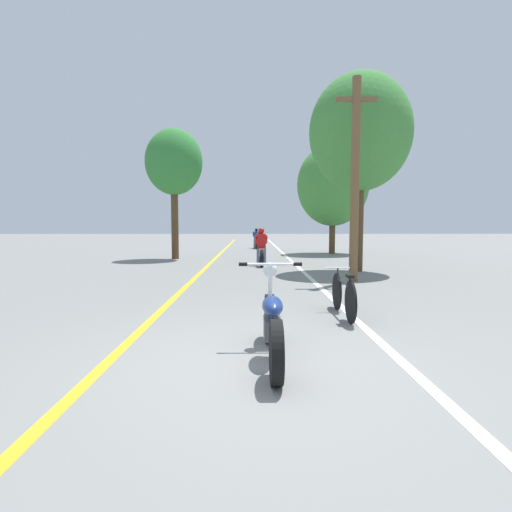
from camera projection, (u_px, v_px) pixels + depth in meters
ground_plane at (255, 363)px, 4.57m from camera, size 120.00×120.00×0.00m
lane_stripe_center at (211, 262)px, 16.62m from camera, size 0.14×48.00×0.01m
lane_stripe_edge at (293, 262)px, 16.66m from camera, size 0.14×48.00×0.01m
utility_pole at (355, 178)px, 10.87m from camera, size 1.10×0.24×5.53m
roadside_tree_right_near at (360, 133)px, 13.13m from camera, size 3.36×3.03×6.54m
roadside_tree_right_far at (333, 185)px, 21.10m from camera, size 3.78×3.40×5.83m
roadside_tree_left at (174, 163)px, 17.87m from camera, size 2.56×2.30×5.84m
motorcycle_foreground at (272, 323)px, 4.69m from camera, size 0.81×2.07×1.10m
motorcycle_rider_lead at (261, 251)px, 15.40m from camera, size 0.50×2.09×1.45m
motorcycle_rider_far at (256, 241)px, 26.06m from camera, size 0.50×2.15×1.31m
bicycle_parked at (343, 295)px, 6.86m from camera, size 0.44×1.71×0.80m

